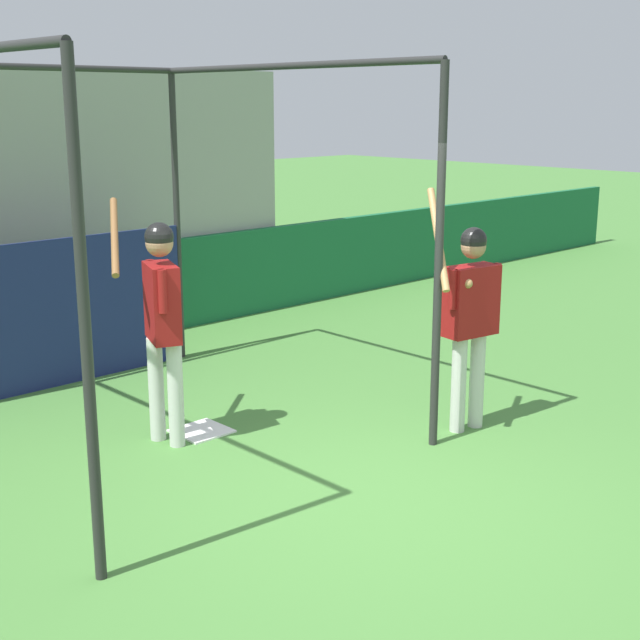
# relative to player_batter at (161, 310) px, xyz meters

# --- Properties ---
(ground_plane) EXTENTS (60.00, 60.00, 0.00)m
(ground_plane) POSITION_rel_player_batter_xyz_m (0.49, -1.98, -1.15)
(ground_plane) COLOR #477F38
(outfield_wall) EXTENTS (24.00, 0.12, 1.14)m
(outfield_wall) POSITION_rel_player_batter_xyz_m (0.49, 3.17, -0.58)
(outfield_wall) COLOR #196038
(outfield_wall) RESTS_ON ground
(batting_cage) EXTENTS (3.22, 3.73, 3.16)m
(batting_cage) POSITION_rel_player_batter_xyz_m (0.03, 1.37, 0.22)
(batting_cage) COLOR #282828
(batting_cage) RESTS_ON ground
(home_plate) EXTENTS (0.44, 0.44, 0.02)m
(home_plate) POSITION_rel_player_batter_xyz_m (0.36, -0.01, -1.14)
(home_plate) COLOR white
(home_plate) RESTS_ON ground
(player_batter) EXTENTS (0.60, 0.95, 2.02)m
(player_batter) POSITION_rel_player_batter_xyz_m (0.00, 0.00, 0.00)
(player_batter) COLOR silver
(player_batter) RESTS_ON ground
(player_waiting) EXTENTS (0.85, 0.51, 2.12)m
(player_waiting) POSITION_rel_player_batter_xyz_m (2.09, -1.55, -0.06)
(player_waiting) COLOR silver
(player_waiting) RESTS_ON ground
(baseball) EXTENTS (0.07, 0.07, 0.07)m
(baseball) POSITION_rel_player_batter_xyz_m (0.64, 0.81, -1.11)
(baseball) COLOR white
(baseball) RESTS_ON ground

